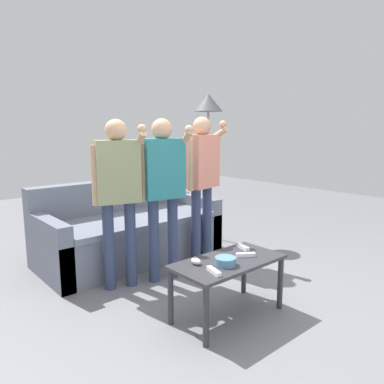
{
  "coord_description": "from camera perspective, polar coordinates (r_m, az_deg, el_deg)",
  "views": [
    {
      "loc": [
        -1.98,
        -2.09,
        1.45
      ],
      "look_at": [
        0.03,
        0.24,
        0.91
      ],
      "focal_mm": 34.45,
      "sensor_mm": 36.0,
      "label": 1
    }
  ],
  "objects": [
    {
      "name": "game_remote_wand_near",
      "position": [
        2.95,
        8.32,
        -9.59
      ],
      "size": [
        0.14,
        0.11,
        0.03
      ],
      "color": "white",
      "rests_on": "coffee_table"
    },
    {
      "name": "game_remote_wand_far",
      "position": [
        2.61,
        3.39,
        -12.14
      ],
      "size": [
        0.07,
        0.16,
        0.03
      ],
      "color": "white",
      "rests_on": "coffee_table"
    },
    {
      "name": "couch",
      "position": [
        4.22,
        -9.76,
        -6.05
      ],
      "size": [
        1.97,
        0.93,
        0.85
      ],
      "color": "slate",
      "rests_on": "ground"
    },
    {
      "name": "floor_lamp",
      "position": [
        4.8,
        2.55,
        12.21
      ],
      "size": [
        0.37,
        0.37,
        1.88
      ],
      "color": "#2D2D33",
      "rests_on": "ground"
    },
    {
      "name": "game_remote_nunchuk",
      "position": [
        2.76,
        0.61,
        -10.66
      ],
      "size": [
        0.06,
        0.09,
        0.05
      ],
      "color": "white",
      "rests_on": "coffee_table"
    },
    {
      "name": "snack_bowl",
      "position": [
        2.75,
        5.18,
        -10.63
      ],
      "size": [
        0.16,
        0.16,
        0.06
      ],
      "primitive_type": "cylinder",
      "color": "teal",
      "rests_on": "coffee_table"
    },
    {
      "name": "player_right",
      "position": [
        3.95,
        1.55,
        3.14
      ],
      "size": [
        0.49,
        0.3,
        1.56
      ],
      "color": "#2D3856",
      "rests_on": "ground"
    },
    {
      "name": "player_left",
      "position": [
        3.31,
        -11.41,
        1.19
      ],
      "size": [
        0.44,
        0.4,
        1.53
      ],
      "color": "#2D3856",
      "rests_on": "ground"
    },
    {
      "name": "player_center",
      "position": [
        3.43,
        -4.56,
        1.76
      ],
      "size": [
        0.45,
        0.38,
        1.54
      ],
      "color": "#2D3856",
      "rests_on": "ground"
    },
    {
      "name": "coffee_table",
      "position": [
        2.89,
        5.61,
        -11.74
      ],
      "size": [
        0.88,
        0.45,
        0.46
      ],
      "color": "#2D2D33",
      "rests_on": "ground"
    },
    {
      "name": "game_remote_wand_spare",
      "position": [
        3.13,
        7.84,
        -8.4
      ],
      "size": [
        0.08,
        0.17,
        0.03
      ],
      "color": "white",
      "rests_on": "coffee_table"
    },
    {
      "name": "ground_plane",
      "position": [
        3.23,
        2.47,
        -16.82
      ],
      "size": [
        12.0,
        12.0,
        0.0
      ],
      "primitive_type": "plane",
      "color": "slate"
    }
  ]
}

